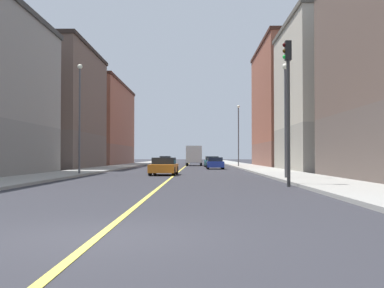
% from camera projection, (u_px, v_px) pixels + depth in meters
% --- Properties ---
extents(ground_plane, '(400.00, 400.00, 0.00)m').
position_uv_depth(ground_plane, '(99.00, 236.00, 8.32)').
color(ground_plane, '#2D2D33').
rests_on(ground_plane, ground).
extents(sidewalk_left, '(3.82, 168.00, 0.15)m').
position_uv_depth(sidewalk_left, '(252.00, 167.00, 57.19)').
color(sidewalk_left, '#9E9B93').
rests_on(sidewalk_left, ground).
extents(sidewalk_right, '(3.82, 168.00, 0.15)m').
position_uv_depth(sidewalk_right, '(116.00, 167.00, 57.41)').
color(sidewalk_right, '#9E9B93').
rests_on(sidewalk_right, ground).
extents(lane_center_stripe, '(0.16, 154.00, 0.01)m').
position_uv_depth(lane_center_stripe, '(184.00, 168.00, 57.30)').
color(lane_center_stripe, '#E5D14C').
rests_on(lane_center_stripe, ground).
extents(building_left_mid, '(8.87, 14.58, 14.21)m').
position_uv_depth(building_left_mid, '(331.00, 96.00, 44.90)').
color(building_left_mid, '#9D9688').
rests_on(building_left_mid, ground).
extents(building_left_far, '(8.87, 19.99, 16.45)m').
position_uv_depth(building_left_far, '(291.00, 106.00, 63.89)').
color(building_left_far, brown).
rests_on(building_left_far, ground).
extents(building_right_midblock, '(8.87, 16.76, 13.60)m').
position_uv_depth(building_right_midblock, '(55.00, 108.00, 53.15)').
color(building_right_midblock, brown).
rests_on(building_right_midblock, ground).
extents(building_right_distant, '(8.87, 24.48, 13.03)m').
position_uv_depth(building_right_distant, '(98.00, 124.00, 75.94)').
color(building_right_distant, brown).
rests_on(building_right_distant, ground).
extents(traffic_light_left_near, '(0.40, 0.32, 6.79)m').
position_uv_depth(traffic_light_left_near, '(288.00, 94.00, 21.88)').
color(traffic_light_left_near, '#2D2D2D').
rests_on(traffic_light_left_near, ground).
extents(street_lamp_left_near, '(0.36, 0.36, 6.79)m').
position_uv_depth(street_lamp_left_near, '(285.00, 108.00, 27.96)').
color(street_lamp_left_near, '#4C4C51').
rests_on(street_lamp_left_near, ground).
extents(street_lamp_right_near, '(0.36, 0.36, 8.05)m').
position_uv_depth(street_lamp_right_near, '(80.00, 108.00, 34.59)').
color(street_lamp_right_near, '#4C4C51').
rests_on(street_lamp_right_near, ground).
extents(street_lamp_left_far, '(0.36, 0.36, 7.83)m').
position_uv_depth(street_lamp_left_far, '(238.00, 129.00, 60.49)').
color(street_lamp_left_far, '#4C4C51').
rests_on(street_lamp_left_far, ground).
extents(car_orange, '(2.03, 4.24, 1.31)m').
position_uv_depth(car_orange, '(164.00, 167.00, 35.13)').
color(car_orange, orange).
rests_on(car_orange, ground).
extents(car_black, '(2.00, 3.98, 1.40)m').
position_uv_depth(car_black, '(165.00, 161.00, 70.86)').
color(car_black, black).
rests_on(car_black, ground).
extents(car_teal, '(1.99, 4.35, 1.38)m').
position_uv_depth(car_teal, '(212.00, 162.00, 60.49)').
color(car_teal, '#196670').
rests_on(car_teal, ground).
extents(car_blue, '(1.87, 4.33, 1.28)m').
position_uv_depth(car_blue, '(215.00, 163.00, 51.46)').
color(car_blue, '#23389E').
rests_on(car_blue, ground).
extents(box_truck, '(2.37, 6.56, 2.89)m').
position_uv_depth(box_truck, '(194.00, 155.00, 69.80)').
color(box_truck, navy).
rests_on(box_truck, ground).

